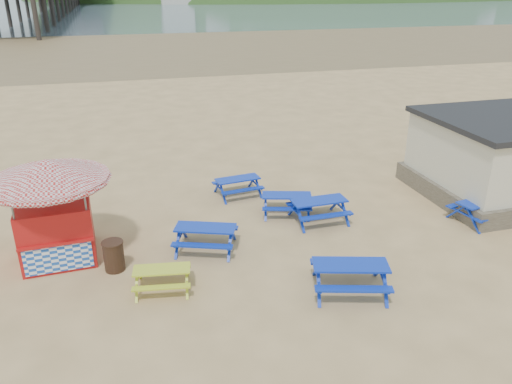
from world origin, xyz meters
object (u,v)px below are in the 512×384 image
object	(u,v)px
picnic_table_yellow	(162,279)
picnic_table_blue_a	(238,187)
picnic_table_blue_b	(287,204)
litter_bin	(114,256)
ice_cream_kiosk	(51,197)

from	to	relation	value
picnic_table_yellow	picnic_table_blue_a	bearing A→B (deg)	67.46
picnic_table_blue_b	litter_bin	distance (m)	6.52
picnic_table_yellow	ice_cream_kiosk	distance (m)	4.19
picnic_table_blue_b	ice_cream_kiosk	world-z (taller)	ice_cream_kiosk
picnic_table_blue_a	ice_cream_kiosk	bearing A→B (deg)	-160.74
picnic_table_blue_a	picnic_table_blue_b	bearing A→B (deg)	-65.16
ice_cream_kiosk	picnic_table_blue_b	bearing A→B (deg)	4.80
picnic_table_blue_a	picnic_table_yellow	bearing A→B (deg)	-128.72
picnic_table_blue_b	picnic_table_yellow	bearing A→B (deg)	-126.11
picnic_table_yellow	litter_bin	distance (m)	1.87
picnic_table_blue_a	ice_cream_kiosk	xyz separation A→B (m)	(-6.36, -3.18, 1.64)
picnic_table_blue_a	litter_bin	distance (m)	6.50
picnic_table_blue_b	picnic_table_yellow	world-z (taller)	picnic_table_blue_b
picnic_table_blue_b	litter_bin	world-z (taller)	litter_bin
picnic_table_yellow	ice_cream_kiosk	world-z (taller)	ice_cream_kiosk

